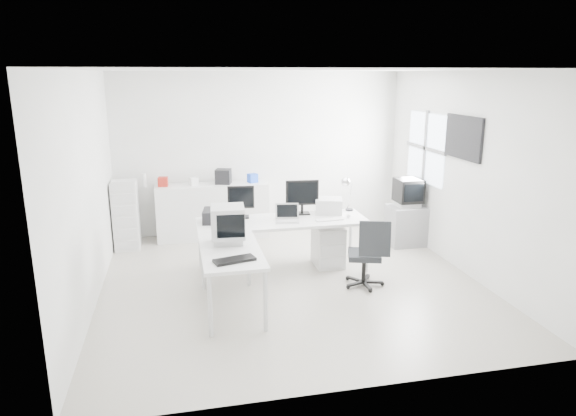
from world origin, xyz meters
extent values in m
cube|color=silver|center=(0.00, 0.00, 0.00)|extent=(5.00, 5.00, 0.01)
cube|color=white|center=(0.00, 0.00, 2.80)|extent=(5.00, 5.00, 0.01)
cube|color=white|center=(0.00, 2.50, 1.40)|extent=(5.00, 0.02, 2.80)
cube|color=white|center=(-2.50, 0.00, 1.40)|extent=(0.02, 5.00, 2.80)
cube|color=white|center=(2.50, 0.00, 1.40)|extent=(0.02, 5.00, 2.80)
cube|color=silver|center=(0.68, 0.55, 0.30)|extent=(0.40, 0.50, 0.60)
cube|color=black|center=(-0.87, 0.60, 0.84)|extent=(0.55, 0.46, 0.18)
cube|color=silver|center=(0.63, 0.35, 0.76)|extent=(0.41, 0.16, 0.02)
sphere|color=silver|center=(0.93, 0.40, 0.78)|extent=(0.06, 0.06, 0.06)
cube|color=#BEBEBE|center=(0.73, 0.72, 0.86)|extent=(0.46, 0.43, 0.22)
cube|color=black|center=(-0.87, -1.00, 0.77)|extent=(0.49, 0.29, 0.03)
cube|color=gray|center=(2.22, 1.19, 0.33)|extent=(0.60, 0.49, 0.65)
cube|color=silver|center=(-0.88, 2.24, 0.47)|extent=(1.89, 0.47, 0.94)
cube|color=maroon|center=(-1.68, 2.24, 1.02)|extent=(0.17, 0.15, 0.15)
cube|color=silver|center=(-1.18, 2.24, 1.01)|extent=(0.16, 0.15, 0.13)
cube|color=black|center=(-0.68, 2.24, 1.07)|extent=(0.30, 0.29, 0.25)
cube|color=blue|center=(-0.18, 2.24, 1.02)|extent=(0.19, 0.18, 0.15)
cylinder|color=silver|center=(-1.98, 2.28, 1.05)|extent=(0.07, 0.07, 0.22)
cube|color=silver|center=(-2.28, 1.97, 0.55)|extent=(0.39, 0.46, 1.10)
camera|label=1|loc=(-1.43, -6.34, 2.76)|focal=32.00mm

